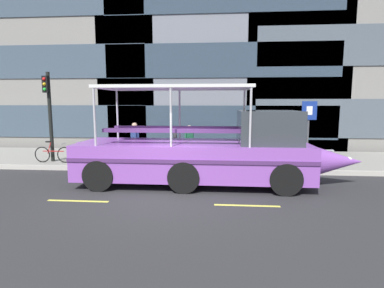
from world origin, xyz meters
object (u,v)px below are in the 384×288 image
Objects in this scene: duck_tour_boat at (209,153)px; pedestrian_mid_left at (189,139)px; leaned_bicycle at (53,154)px; pedestrian_mid_right at (175,141)px; traffic_light_pole at (49,108)px; pedestrian_near_bow at (295,142)px; pedestrian_near_stern at (135,138)px; parking_sign at (309,122)px.

pedestrian_mid_left is (-1.00, 3.38, 0.06)m from duck_tour_boat.
leaned_bicycle is 1.15× the size of pedestrian_mid_right.
traffic_light_pole reaches higher than pedestrian_mid_left.
pedestrian_mid_left is (5.95, 1.03, 0.60)m from leaned_bicycle.
pedestrian_near_stern is at bearing 179.28° from pedestrian_near_bow.
pedestrian_near_stern is (-7.06, 0.09, 0.09)m from pedestrian_near_bow.
duck_tour_boat is 5.56× the size of pedestrian_near_stern.
pedestrian_mid_left is (-5.04, 0.79, -0.85)m from parking_sign.
pedestrian_mid_left reaches higher than leaned_bicycle.
leaned_bicycle is at bearing -170.19° from pedestrian_mid_left.
duck_tour_boat is at bearing -18.71° from leaned_bicycle.
pedestrian_mid_right is at bearing 9.82° from leaned_bicycle.
traffic_light_pole is 2.49× the size of pedestrian_near_bow.
pedestrian_near_bow is at bearing -3.84° from pedestrian_mid_right.
pedestrian_mid_right is 1.82m from pedestrian_near_stern.
duck_tour_boat reaches higher than parking_sign.
parking_sign is at bearing 32.65° from duck_tour_boat.
duck_tour_boat is at bearing -20.14° from traffic_light_pole.
pedestrian_mid_right is at bearing 116.60° from duck_tour_boat.
pedestrian_near_stern is (-1.80, -0.26, 0.14)m from pedestrian_mid_right.
parking_sign reaches higher than pedestrian_mid_right.
leaned_bicycle is 7.35m from duck_tour_boat.
parking_sign reaches higher than leaned_bicycle.
leaned_bicycle is at bearing -49.70° from traffic_light_pole.
parking_sign reaches higher than pedestrian_mid_left.
parking_sign is 4.89m from duck_tour_boat.
parking_sign is 1.54× the size of pedestrian_near_stern.
pedestrian_near_bow is at bearing 1.50° from traffic_light_pole.
traffic_light_pole reaches higher than pedestrian_near_bow.
parking_sign is 5.79m from pedestrian_mid_right.
duck_tour_boat is (7.18, -2.63, -1.50)m from traffic_light_pole.
pedestrian_near_bow is at bearing 38.86° from duck_tour_boat.
traffic_light_pole reaches higher than pedestrian_near_stern.
leaned_bicycle is at bearing -169.44° from pedestrian_near_stern.
pedestrian_near_bow is at bearing 142.06° from parking_sign.
traffic_light_pole is at bearing -174.32° from pedestrian_near_stern.
traffic_light_pole is at bearing -178.50° from pedestrian_near_bow.
pedestrian_near_stern is at bearing 5.68° from traffic_light_pole.
duck_tour_boat reaches higher than pedestrian_mid_right.
pedestrian_mid_right is 0.87× the size of pedestrian_near_stern.
parking_sign is at bearing -3.19° from pedestrian_near_stern.
pedestrian_near_bow is 0.91× the size of pedestrian_near_stern.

